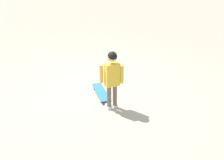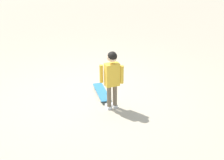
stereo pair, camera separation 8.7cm
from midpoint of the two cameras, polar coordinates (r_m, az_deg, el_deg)
ground_plane at (r=5.23m, az=-4.11°, el=-3.13°), size 50.00×50.00×0.00m
child_person at (r=4.49m, az=0.55°, el=1.23°), size 0.40×0.27×1.06m
skateboard at (r=5.19m, az=-1.75°, el=-2.57°), size 0.54×0.76×0.07m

